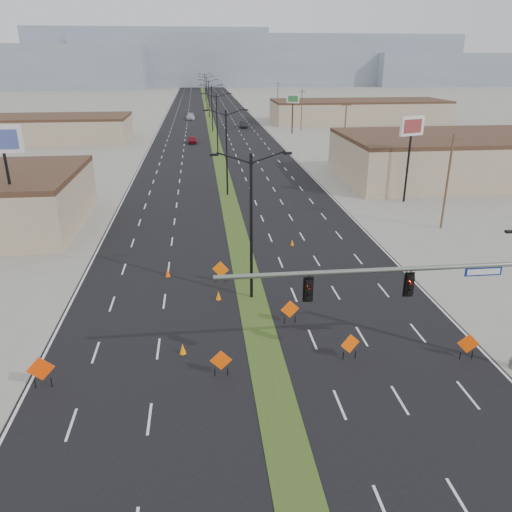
{
  "coord_description": "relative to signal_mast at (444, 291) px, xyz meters",
  "views": [
    {
      "loc": [
        -3.2,
        -19.02,
        15.53
      ],
      "look_at": [
        0.28,
        11.7,
        3.2
      ],
      "focal_mm": 35.0,
      "sensor_mm": 36.0,
      "label": 1
    }
  ],
  "objects": [
    {
      "name": "building_se_far",
      "position": [
        29.44,
        108.0,
        -2.29
      ],
      "size": [
        44.0,
        16.0,
        5.0
      ],
      "primitive_type": "cube",
      "color": "tan",
      "rests_on": "ground"
    },
    {
      "name": "utility_pole_1",
      "position": [
        11.44,
        58.0,
        -0.12
      ],
      "size": [
        1.6,
        0.2,
        9.0
      ],
      "color": "#4C3823",
      "rests_on": "ground"
    },
    {
      "name": "pole_sign_east_near",
      "position": [
        11.59,
        32.74,
        3.04
      ],
      "size": [
        3.05,
        1.42,
        9.59
      ],
      "rotation": [
        0.0,
        0.0,
        0.36
      ],
      "color": "black",
      "rests_on": "ground"
    },
    {
      "name": "road_surface",
      "position": [
        -8.56,
        98.0,
        -4.79
      ],
      "size": [
        25.0,
        400.0,
        0.02
      ],
      "primitive_type": "cube",
      "color": "black",
      "rests_on": "ground"
    },
    {
      "name": "construction_sign_5",
      "position": [
        2.43,
        1.05,
        -3.86
      ],
      "size": [
        1.18,
        0.25,
        1.59
      ],
      "rotation": [
        0.0,
        0.0,
        -0.18
      ],
      "color": "#DA3F04",
      "rests_on": "ground"
    },
    {
      "name": "streetlight_5",
      "position": [
        -8.56,
        150.0,
        0.63
      ],
      "size": [
        5.15,
        0.24,
        10.02
      ],
      "color": "black",
      "rests_on": "ground"
    },
    {
      "name": "car_left",
      "position": [
        -13.02,
        78.11,
        -4.11
      ],
      "size": [
        1.71,
        4.03,
        1.36
      ],
      "primitive_type": "imported",
      "rotation": [
        0.0,
        0.0,
        0.03
      ],
      "color": "maroon",
      "rests_on": "ground"
    },
    {
      "name": "streetlight_3",
      "position": [
        -8.56,
        94.0,
        0.63
      ],
      "size": [
        5.15,
        0.24,
        10.02
      ],
      "color": "black",
      "rests_on": "ground"
    },
    {
      "name": "mesa_backdrop",
      "position": [
        -38.56,
        318.0,
        11.21
      ],
      "size": [
        140.0,
        50.0,
        32.0
      ],
      "primitive_type": "cube",
      "color": "gray",
      "rests_on": "ground"
    },
    {
      "name": "pole_sign_west",
      "position": [
        -27.94,
        22.8,
        3.76
      ],
      "size": [
        3.4,
        0.5,
        10.41
      ],
      "rotation": [
        0.0,
        0.0,
        0.03
      ],
      "color": "black",
      "rests_on": "ground"
    },
    {
      "name": "mesa_east",
      "position": [
        171.44,
        288.0,
        4.21
      ],
      "size": [
        160.0,
        50.0,
        18.0
      ],
      "primitive_type": "cube",
      "color": "gray",
      "rests_on": "ground"
    },
    {
      "name": "pole_sign_east_far",
      "position": [
        8.58,
        88.61,
        1.86
      ],
      "size": [
        2.62,
        1.36,
        8.25
      ],
      "rotation": [
        0.0,
        0.0,
        -0.4
      ],
      "color": "black",
      "rests_on": "ground"
    },
    {
      "name": "ground",
      "position": [
        -8.56,
        -2.0,
        -4.79
      ],
      "size": [
        600.0,
        600.0,
        0.0
      ],
      "primitive_type": "plane",
      "color": "gray",
      "rests_on": "ground"
    },
    {
      "name": "streetlight_6",
      "position": [
        -8.56,
        178.0,
        0.63
      ],
      "size": [
        5.15,
        0.24,
        10.02
      ],
      "color": "black",
      "rests_on": "ground"
    },
    {
      "name": "cone_2",
      "position": [
        -3.89,
        19.84,
        -4.52
      ],
      "size": [
        0.41,
        0.41,
        0.54
      ],
      "primitive_type": "cone",
      "rotation": [
        0.0,
        0.0,
        -0.31
      ],
      "color": "orange",
      "rests_on": "ground"
    },
    {
      "name": "utility_pole_3",
      "position": [
        11.44,
        128.0,
        -0.12
      ],
      "size": [
        1.6,
        0.2,
        9.0
      ],
      "color": "#4C3823",
      "rests_on": "ground"
    },
    {
      "name": "car_mid",
      "position": [
        -1.05,
        100.24,
        -4.04
      ],
      "size": [
        1.67,
        4.59,
        1.5
      ],
      "primitive_type": "imported",
      "rotation": [
        0.0,
        0.0,
        -0.02
      ],
      "color": "black",
      "rests_on": "ground"
    },
    {
      "name": "cone_3",
      "position": [
        -14.52,
        14.22,
        -4.48
      ],
      "size": [
        0.5,
        0.5,
        0.63
      ],
      "primitive_type": "cone",
      "rotation": [
        0.0,
        0.0,
        -0.42
      ],
      "color": "#FC5205",
      "rests_on": "ground"
    },
    {
      "name": "streetlight_4",
      "position": [
        -8.56,
        122.0,
        0.63
      ],
      "size": [
        5.15,
        0.24,
        10.02
      ],
      "color": "black",
      "rests_on": "ground"
    },
    {
      "name": "utility_pole_0",
      "position": [
        11.44,
        23.0,
        -0.12
      ],
      "size": [
        1.6,
        0.2,
        9.0
      ],
      "color": "#4C3823",
      "rests_on": "ground"
    },
    {
      "name": "construction_sign_3",
      "position": [
        -6.56,
        6.11,
        -3.87
      ],
      "size": [
        1.18,
        0.18,
        1.58
      ],
      "rotation": [
        0.0,
        0.0,
        0.12
      ],
      "color": "#ED4D05",
      "rests_on": "ground"
    },
    {
      "name": "car_far",
      "position": [
        -13.67,
        117.93,
        -4.01
      ],
      "size": [
        2.29,
        5.43,
        1.56
      ],
      "primitive_type": "imported",
      "rotation": [
        0.0,
        0.0,
        0.02
      ],
      "color": "#AEB4B8",
      "rests_on": "ground"
    },
    {
      "name": "construction_sign_2",
      "position": [
        -10.56,
        12.73,
        -3.8
      ],
      "size": [
        1.21,
        0.44,
        1.68
      ],
      "rotation": [
        0.0,
        0.0,
        -0.32
      ],
      "color": "#FF5E05",
      "rests_on": "ground"
    },
    {
      "name": "construction_sign_0",
      "position": [
        -20.06,
        1.0,
        -3.72
      ],
      "size": [
        1.33,
        0.32,
        1.8
      ],
      "rotation": [
        0.0,
        0.0,
        0.21
      ],
      "color": "#E33804",
      "rests_on": "ground"
    },
    {
      "name": "building_se_near",
      "position": [
        25.44,
        43.0,
        -2.04
      ],
      "size": [
        36.0,
        18.0,
        5.5
      ],
      "primitive_type": "cube",
      "color": "tan",
      "rests_on": "ground"
    },
    {
      "name": "streetlight_2",
      "position": [
        -8.56,
        66.0,
        0.63
      ],
      "size": [
        5.15,
        0.24,
        10.02
      ],
      "color": "black",
      "rests_on": "ground"
    },
    {
      "name": "streetlight_1",
      "position": [
        -8.56,
        38.0,
        0.63
      ],
      "size": [
        5.15,
        0.24,
        10.02
      ],
      "color": "black",
      "rests_on": "ground"
    },
    {
      "name": "building_sw_far",
      "position": [
        -40.56,
        83.0,
        -2.54
      ],
      "size": [
        30.0,
        14.0,
        4.5
      ],
      "primitive_type": "cube",
      "color": "tan",
      "rests_on": "ground"
    },
    {
      "name": "cone_0",
      "position": [
        -13.14,
        3.34,
        -4.47
      ],
      "size": [
        0.46,
        0.46,
        0.63
      ],
      "primitive_type": "cone",
      "rotation": [
        0.0,
        0.0,
        0.26
      ],
      "color": "orange",
      "rests_on": "ground"
    },
    {
      "name": "median_strip",
      "position": [
        -8.56,
        98.0,
        -4.79
      ],
      "size": [
        2.0,
        400.0,
        0.04
      ],
      "primitive_type": "cube",
      "color": "#3A4D1B",
      "rests_on": "ground"
    },
    {
      "name": "streetlight_0",
      "position": [
        -8.56,
        10.0,
        0.63
      ],
      "size": [
        5.15,
        0.24,
        10.02
      ],
      "color": "black",
      "rests_on": "ground"
    },
    {
      "name": "construction_sign_1",
      "position": [
        -11.09,
        1.0,
        -3.9
      ],
      "size": [
        1.15,
        0.07,
        1.53
      ],
      "rotation": [
        0.0,
        0.0,
        -0.02
      ],
      "color": "#F04905",
      "rests_on": "ground"
    },
    {
      "name": "cone_1",
      "position": [
        -10.86,
        9.9,
        -4.48
      ],
      "size": [
        0.44,
        0.44,
        0.62
      ],
      "primitive_type": "cone",
      "rotation": [
        0.0,
        0.0,
        -0.2
      ],
      "color": "orange",
      "rests_on": "ground"
    },
    {
      "name": "construction_sign_4",
      "position": [
        -3.99,
        1.78,
        -3.87
      ],
      "size": [
        1.14,
        0.38,
        1.57
      ],
      "rotation": [
        0.0,
        0.0,
        0.29
      ],
      "color": "#F74F05",
      "rests_on": "ground"
    },
    {
      "name": "mesa_center",
      "position": [
        31.44,
        298.0,
        9.21
      ],
      "size": [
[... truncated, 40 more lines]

